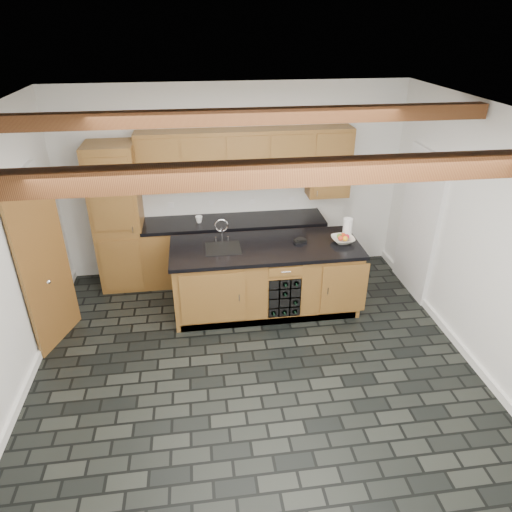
{
  "coord_description": "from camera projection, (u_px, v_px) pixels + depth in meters",
  "views": [
    {
      "loc": [
        -0.53,
        -3.9,
        3.57
      ],
      "look_at": [
        0.11,
        0.8,
        1.06
      ],
      "focal_mm": 32.0,
      "sensor_mm": 36.0,
      "label": 1
    }
  ],
  "objects": [
    {
      "name": "paper_towel",
      "position": [
        347.0,
        228.0,
        6.06
      ],
      "size": [
        0.12,
        0.12,
        0.27
      ],
      "primitive_type": "cylinder",
      "color": "white",
      "rests_on": "island"
    },
    {
      "name": "mug",
      "position": [
        199.0,
        219.0,
        6.53
      ],
      "size": [
        0.12,
        0.12,
        0.1
      ],
      "primitive_type": "imported",
      "rotation": [
        0.0,
        0.0,
        -0.15
      ],
      "color": "white",
      "rests_on": "back_cabinetry"
    },
    {
      "name": "back_cabinetry",
      "position": [
        210.0,
        217.0,
        6.6
      ],
      "size": [
        3.65,
        0.62,
        2.2
      ],
      "color": "brown",
      "rests_on": "ground"
    },
    {
      "name": "island",
      "position": [
        266.0,
        277.0,
        6.09
      ],
      "size": [
        2.48,
        0.96,
        0.93
      ],
      "color": "brown",
      "rests_on": "ground"
    },
    {
      "name": "kitchen_scale",
      "position": [
        300.0,
        240.0,
        5.97
      ],
      "size": [
        0.18,
        0.13,
        0.05
      ],
      "rotation": [
        0.0,
        0.0,
        0.25
      ],
      "color": "black",
      "rests_on": "island"
    },
    {
      "name": "faucet",
      "position": [
        223.0,
        245.0,
        5.84
      ],
      "size": [
        0.45,
        0.4,
        0.34
      ],
      "color": "black",
      "rests_on": "island"
    },
    {
      "name": "fruit_bowl",
      "position": [
        343.0,
        240.0,
        5.97
      ],
      "size": [
        0.31,
        0.31,
        0.07
      ],
      "primitive_type": "imported",
      "rotation": [
        0.0,
        0.0,
        0.04
      ],
      "color": "beige",
      "rests_on": "island"
    },
    {
      "name": "ground",
      "position": [
        256.0,
        372.0,
        5.15
      ],
      "size": [
        5.0,
        5.0,
        0.0
      ],
      "primitive_type": "plane",
      "color": "black",
      "rests_on": "ground"
    },
    {
      "name": "fruit_cluster",
      "position": [
        343.0,
        237.0,
        5.95
      ],
      "size": [
        0.16,
        0.17,
        0.07
      ],
      "color": "red",
      "rests_on": "fruit_bowl"
    },
    {
      "name": "room_shell",
      "position": [
        242.0,
        230.0,
        4.89
      ],
      "size": [
        5.01,
        5.0,
        5.0
      ],
      "color": "white",
      "rests_on": "ground"
    }
  ]
}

